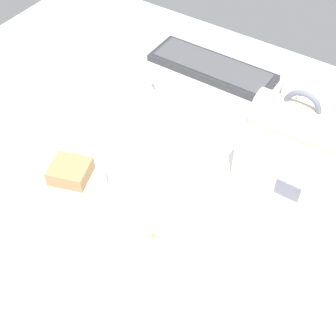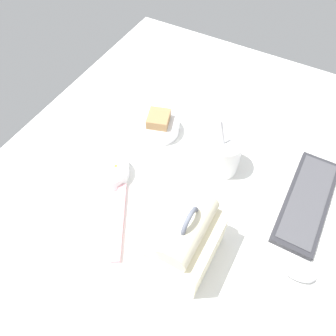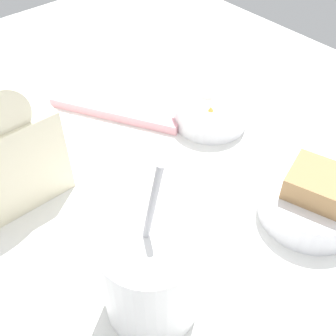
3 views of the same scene
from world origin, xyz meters
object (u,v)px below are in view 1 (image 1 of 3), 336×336
bento_bowl_sandwich (73,182)px  bento_bowl_snacks (155,252)px  keyboard (212,67)px  computer_mouse (293,87)px  soup_cup (155,109)px  chopstick_case (242,241)px  lunch_bag (291,146)px

bento_bowl_sandwich → bento_bowl_snacks: (22.51, -4.02, -0.64)cm
keyboard → computer_mouse: size_ratio=3.65×
soup_cup → chopstick_case: bearing=-28.5°
soup_cup → bento_bowl_snacks: (18.82, -27.74, -3.97)cm
keyboard → bento_bowl_snacks: bearing=-70.6°
lunch_bag → bento_bowl_snacks: 33.69cm
keyboard → computer_mouse: computer_mouse is taller
lunch_bag → soup_cup: (-29.85, -3.44, -2.40)cm
bento_bowl_sandwich → keyboard: bearing=86.0°
soup_cup → computer_mouse: bearing=54.5°
lunch_bag → bento_bowl_snacks: lunch_bag is taller
bento_bowl_sandwich → soup_cup: bearing=81.2°
keyboard → chopstick_case: size_ratio=1.55×
chopstick_case → computer_mouse: bearing=101.9°
soup_cup → lunch_bag: bearing=6.6°
keyboard → bento_bowl_sandwich: size_ratio=2.47×
lunch_bag → computer_mouse: size_ratio=2.41×
keyboard → chopstick_case: keyboard is taller
soup_cup → bento_bowl_sandwich: (-3.69, -23.73, -3.33)cm
computer_mouse → bento_bowl_sandwich: bearing=-114.8°
lunch_bag → chopstick_case: lunch_bag is taller
lunch_bag → soup_cup: size_ratio=1.11×
computer_mouse → soup_cup: bearing=-125.5°
bento_bowl_snacks → chopstick_case: bearing=44.2°
chopstick_case → lunch_bag: bearing=91.5°
keyboard → lunch_bag: lunch_bag is taller
bento_bowl_snacks → computer_mouse: (1.95, 56.91, -0.30)cm
computer_mouse → keyboard: bearing=-172.2°
keyboard → bento_bowl_sandwich: 50.15cm
soup_cup → bento_bowl_snacks: 33.76cm
lunch_bag → bento_bowl_snacks: (-11.03, -31.19, -6.37)cm
keyboard → chopstick_case: (30.60, -42.78, -0.22)cm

